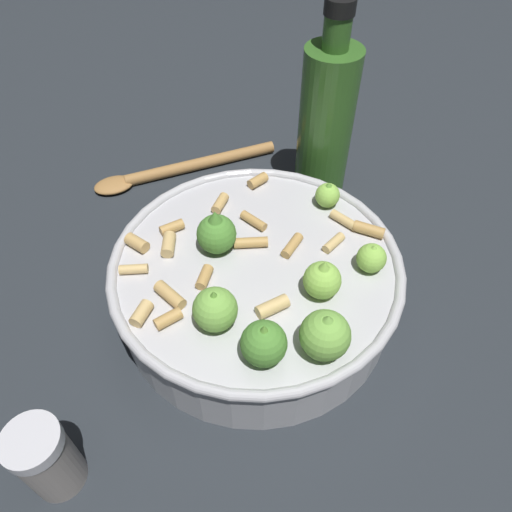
{
  "coord_description": "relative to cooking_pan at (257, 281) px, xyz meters",
  "views": [
    {
      "loc": [
        0.21,
        -0.23,
        0.42
      ],
      "look_at": [
        0.0,
        0.0,
        0.08
      ],
      "focal_mm": 34.01,
      "sensor_mm": 36.0,
      "label": 1
    }
  ],
  "objects": [
    {
      "name": "wooden_spoon",
      "position": [
        -0.23,
        0.09,
        -0.03
      ],
      "size": [
        0.14,
        0.24,
        0.02
      ],
      "color": "#9E703D",
      "rests_on": "ground"
    },
    {
      "name": "olive_oil_bottle",
      "position": [
        -0.07,
        0.19,
        0.06
      ],
      "size": [
        0.06,
        0.06,
        0.24
      ],
      "color": "#336023",
      "rests_on": "ground"
    },
    {
      "name": "cooking_pan",
      "position": [
        0.0,
        0.0,
        0.0
      ],
      "size": [
        0.29,
        0.29,
        0.12
      ],
      "color": "#B7B7BC",
      "rests_on": "ground"
    },
    {
      "name": "ground_plane",
      "position": [
        -0.0,
        0.0,
        -0.04
      ],
      "size": [
        2.4,
        2.4,
        0.0
      ],
      "primitive_type": "plane",
      "color": "#23282D"
    },
    {
      "name": "pepper_shaker",
      "position": [
        0.0,
        -0.24,
        -0.0
      ],
      "size": [
        0.04,
        0.04,
        0.08
      ],
      "color": "gray",
      "rests_on": "ground"
    }
  ]
}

